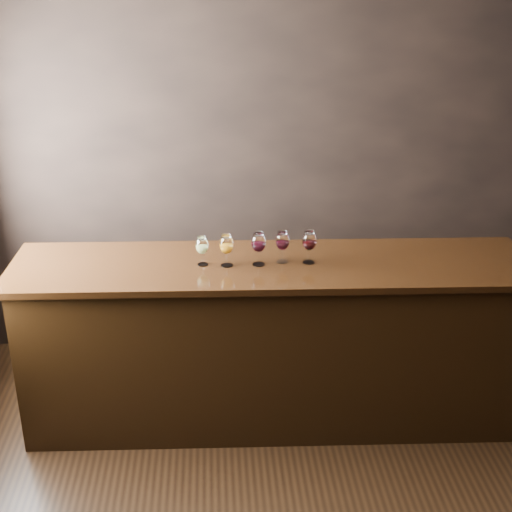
{
  "coord_description": "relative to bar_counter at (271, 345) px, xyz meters",
  "views": [
    {
      "loc": [
        -0.73,
        -2.92,
        2.99
      ],
      "look_at": [
        -0.47,
        1.15,
        1.21
      ],
      "focal_mm": 50.0,
      "sensor_mm": 36.0,
      "label": 1
    }
  ],
  "objects": [
    {
      "name": "room_shell",
      "position": [
        0.14,
        -1.04,
        1.25
      ],
      "size": [
        5.02,
        4.52,
        2.81
      ],
      "color": "black",
      "rests_on": "ground"
    },
    {
      "name": "bar_counter",
      "position": [
        0.0,
        0.0,
        0.0
      ],
      "size": [
        3.2,
        0.79,
        1.11
      ],
      "primitive_type": "cube",
      "rotation": [
        0.0,
        0.0,
        -0.03
      ],
      "color": "black",
      "rests_on": "ground"
    },
    {
      "name": "bar_top",
      "position": [
        0.0,
        0.0,
        0.58
      ],
      "size": [
        3.31,
        0.87,
        0.04
      ],
      "primitive_type": "cube",
      "rotation": [
        0.0,
        0.0,
        -0.03
      ],
      "color": "black",
      "rests_on": "bar_counter"
    },
    {
      "name": "back_bar_shelf",
      "position": [
        1.02,
        0.88,
        -0.17
      ],
      "size": [
        2.16,
        0.4,
        0.78
      ],
      "primitive_type": "cube",
      "color": "black",
      "rests_on": "ground"
    },
    {
      "name": "glass_white",
      "position": [
        -0.43,
        0.0,
        0.72
      ],
      "size": [
        0.08,
        0.08,
        0.19
      ],
      "color": "white",
      "rests_on": "bar_top"
    },
    {
      "name": "glass_amber",
      "position": [
        -0.28,
        -0.02,
        0.74
      ],
      "size": [
        0.09,
        0.09,
        0.2
      ],
      "color": "white",
      "rests_on": "bar_top"
    },
    {
      "name": "glass_red_a",
      "position": [
        -0.08,
        -0.02,
        0.74
      ],
      "size": [
        0.09,
        0.09,
        0.21
      ],
      "color": "white",
      "rests_on": "bar_top"
    },
    {
      "name": "glass_red_b",
      "position": [
        0.07,
        0.01,
        0.74
      ],
      "size": [
        0.09,
        0.09,
        0.2
      ],
      "color": "white",
      "rests_on": "bar_top"
    },
    {
      "name": "glass_red_c",
      "position": [
        0.23,
        -0.01,
        0.74
      ],
      "size": [
        0.09,
        0.09,
        0.21
      ],
      "color": "white",
      "rests_on": "bar_top"
    }
  ]
}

